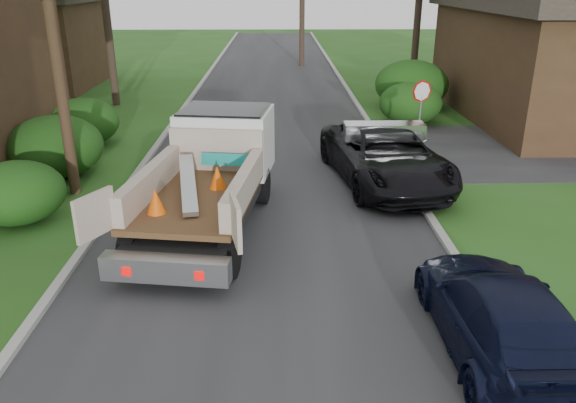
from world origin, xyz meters
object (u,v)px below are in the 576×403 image
Objects in this scene: black_pickup at (385,155)px; navy_suv at (501,316)px; house_left_far at (24,30)px; utility_pole at (48,0)px; flatbed_truck at (215,164)px; stop_sign at (421,101)px.

black_pickup reaches higher than navy_suv.
house_left_far is at bearing 127.38° from black_pickup.
house_left_far is 1.26× the size of black_pickup.
utility_pole is at bearing -64.77° from house_left_far.
flatbed_truck is 1.15× the size of black_pickup.
flatbed_truck is at bearing -49.22° from navy_suv.
stop_sign is 0.33× the size of house_left_far.
flatbed_truck is at bearing -139.20° from stop_sign.
stop_sign is at bearing -34.81° from house_left_far.
black_pickup is at bearing -43.89° from house_left_far.
utility_pole is at bearing 175.99° from black_pickup.
navy_suv is at bearing -96.94° from stop_sign.
flatbed_truck reaches higher than black_pickup.
stop_sign is 11.91m from utility_pole.
navy_suv is (0.37, -8.22, -0.15)m from black_pickup.
house_left_far reaches higher than flatbed_truck.
stop_sign is 3.85m from black_pickup.
flatbed_truck is at bearing -162.49° from black_pickup.
utility_pole is 5.88m from flatbed_truck.
black_pickup is at bearing -87.55° from navy_suv.
stop_sign is at bearing 48.78° from flatbed_truck.
black_pickup is at bearing -118.38° from stop_sign.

